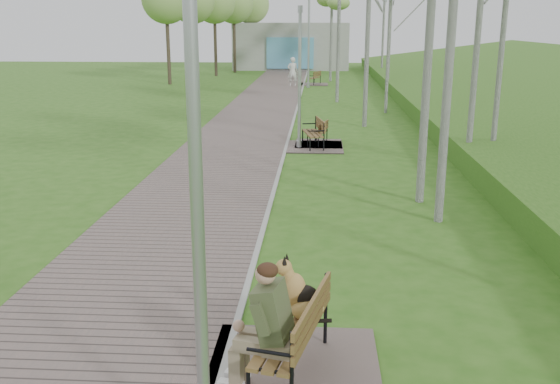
# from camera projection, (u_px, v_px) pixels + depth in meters

# --- Properties ---
(walkway) EXTENTS (3.50, 67.00, 0.04)m
(walkway) POSITION_uv_depth(u_px,v_px,m) (255.00, 116.00, 27.51)
(walkway) COLOR #695A55
(walkway) RESTS_ON ground
(kerb) EXTENTS (0.10, 67.00, 0.05)m
(kerb) POSITION_uv_depth(u_px,v_px,m) (295.00, 117.00, 27.41)
(kerb) COLOR #999993
(kerb) RESTS_ON ground
(building_north) EXTENTS (10.00, 5.20, 4.00)m
(building_north) POSITION_uv_depth(u_px,v_px,m) (291.00, 46.00, 55.36)
(building_north) COLOR #9E9E99
(building_north) RESTS_ON ground
(bench_main) EXTENTS (2.05, 2.28, 1.79)m
(bench_main) POSITION_uv_depth(u_px,v_px,m) (285.00, 338.00, 7.21)
(bench_main) COLOR #695A55
(bench_main) RESTS_ON ground
(bench_second) EXTENTS (1.58, 1.76, 0.97)m
(bench_second) POSITION_uv_depth(u_px,v_px,m) (318.00, 139.00, 21.24)
(bench_second) COLOR #695A55
(bench_second) RESTS_ON ground
(bench_third) EXTENTS (1.92, 2.13, 1.18)m
(bench_third) POSITION_uv_depth(u_px,v_px,m) (313.00, 141.00, 20.73)
(bench_third) COLOR #695A55
(bench_third) RESTS_ON ground
(bench_far) EXTENTS (1.79, 1.99, 1.10)m
(bench_far) POSITION_uv_depth(u_px,v_px,m) (314.00, 82.00, 41.67)
(bench_far) COLOR #695A55
(bench_far) RESTS_ON ground
(lamp_post_near) EXTENTS (0.19, 0.19, 4.98)m
(lamp_post_near) POSITION_uv_depth(u_px,v_px,m) (198.00, 231.00, 5.29)
(lamp_post_near) COLOR #A3A6AB
(lamp_post_near) RESTS_ON ground
(lamp_post_second) EXTENTS (0.18, 0.18, 4.54)m
(lamp_post_second) POSITION_uv_depth(u_px,v_px,m) (300.00, 84.00, 20.08)
(lamp_post_second) COLOR #A3A6AB
(lamp_post_second) RESTS_ON ground
(lamp_post_third) EXTENTS (0.22, 0.22, 5.71)m
(lamp_post_third) POSITION_uv_depth(u_px,v_px,m) (309.00, 45.00, 39.10)
(lamp_post_third) COLOR #A3A6AB
(lamp_post_third) RESTS_ON ground
(pedestrian_near) EXTENTS (0.68, 0.45, 1.87)m
(pedestrian_near) POSITION_uv_depth(u_px,v_px,m) (293.00, 72.00, 40.37)
(pedestrian_near) COLOR silver
(pedestrian_near) RESTS_ON ground
(pedestrian_far) EXTENTS (0.90, 0.81, 1.50)m
(pedestrian_far) POSITION_uv_depth(u_px,v_px,m) (271.00, 62.00, 53.70)
(pedestrian_far) COLOR gray
(pedestrian_far) RESTS_ON ground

